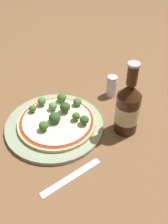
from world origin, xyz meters
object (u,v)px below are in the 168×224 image
Objects in this scene: fork at (71,177)px; beer_bottle at (128,108)px; pepper_shaker at (112,86)px; pizza at (57,122)px.

beer_bottle is at bearing 10.69° from fork.
beer_bottle is 0.18m from pepper_shaker.
fork is (0.09, -0.21, -0.08)m from beer_bottle.
pepper_shaker is at bearing 163.63° from beer_bottle.
beer_bottle reaches higher than fork.
pizza is at bearing -119.07° from beer_bottle.
fork is at bearing -46.03° from pepper_shaker.
pizza is 0.21m from beer_bottle.
beer_bottle is at bearing 60.93° from pizza.
pizza reaches higher than fork.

